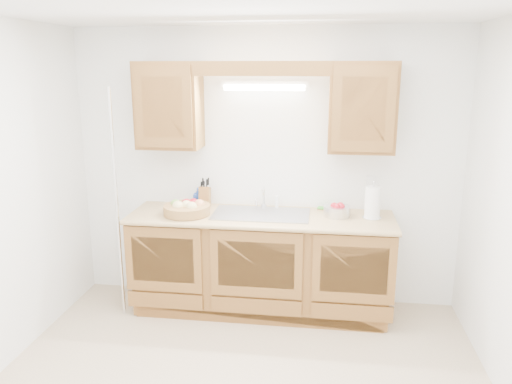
% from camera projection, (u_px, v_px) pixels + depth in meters
% --- Properties ---
extents(room, '(3.52, 3.50, 2.50)m').
position_uv_depth(room, '(237.00, 216.00, 3.12)').
color(room, '#C3AC8D').
rests_on(room, ground).
extents(base_cabinets, '(2.20, 0.60, 0.86)m').
position_uv_depth(base_cabinets, '(261.00, 264.00, 4.47)').
color(base_cabinets, brown).
rests_on(base_cabinets, ground).
extents(countertop, '(2.30, 0.63, 0.04)m').
position_uv_depth(countertop, '(261.00, 217.00, 4.35)').
color(countertop, tan).
rests_on(countertop, base_cabinets).
extents(upper_cabinet_left, '(0.55, 0.33, 0.75)m').
position_uv_depth(upper_cabinet_left, '(169.00, 105.00, 4.37)').
color(upper_cabinet_left, brown).
rests_on(upper_cabinet_left, room).
extents(upper_cabinet_right, '(0.55, 0.33, 0.75)m').
position_uv_depth(upper_cabinet_right, '(362.00, 107.00, 4.15)').
color(upper_cabinet_right, brown).
rests_on(upper_cabinet_right, room).
extents(valance, '(2.20, 0.05, 0.12)m').
position_uv_depth(valance, '(261.00, 69.00, 4.04)').
color(valance, brown).
rests_on(valance, room).
extents(fluorescent_fixture, '(0.76, 0.08, 0.08)m').
position_uv_depth(fluorescent_fixture, '(264.00, 86.00, 4.29)').
color(fluorescent_fixture, white).
rests_on(fluorescent_fixture, room).
extents(sink, '(0.84, 0.46, 0.36)m').
position_uv_depth(sink, '(261.00, 222.00, 4.38)').
color(sink, '#9E9EA3').
rests_on(sink, countertop).
extents(wire_shelf_pole, '(0.03, 0.03, 2.00)m').
position_uv_depth(wire_shelf_pole, '(117.00, 207.00, 4.23)').
color(wire_shelf_pole, silver).
rests_on(wire_shelf_pole, ground).
extents(outlet_plate, '(0.08, 0.01, 0.12)m').
position_uv_depth(outlet_plate, '(371.00, 183.00, 4.45)').
color(outlet_plate, white).
rests_on(outlet_plate, room).
extents(fruit_basket, '(0.42, 0.42, 0.13)m').
position_uv_depth(fruit_basket, '(187.00, 208.00, 4.35)').
color(fruit_basket, '#AE8346').
rests_on(fruit_basket, countertop).
extents(knife_block, '(0.10, 0.16, 0.28)m').
position_uv_depth(knife_block, '(205.00, 197.00, 4.56)').
color(knife_block, brown).
rests_on(knife_block, countertop).
extents(orange_canister, '(0.08, 0.08, 0.20)m').
position_uv_depth(orange_canister, '(205.00, 196.00, 4.59)').
color(orange_canister, orange).
rests_on(orange_canister, countertop).
extents(soap_bottle, '(0.08, 0.09, 0.17)m').
position_uv_depth(soap_bottle, '(198.00, 197.00, 4.61)').
color(soap_bottle, '#214BA9').
rests_on(soap_bottle, countertop).
extents(sponge, '(0.11, 0.08, 0.02)m').
position_uv_depth(sponge, '(323.00, 208.00, 4.51)').
color(sponge, '#CC333F').
rests_on(sponge, countertop).
extents(paper_towel, '(0.16, 0.16, 0.33)m').
position_uv_depth(paper_towel, '(373.00, 203.00, 4.21)').
color(paper_towel, silver).
rests_on(paper_towel, countertop).
extents(apple_bowl, '(0.28, 0.28, 0.12)m').
position_uv_depth(apple_bowl, '(337.00, 210.00, 4.30)').
color(apple_bowl, silver).
rests_on(apple_bowl, countertop).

